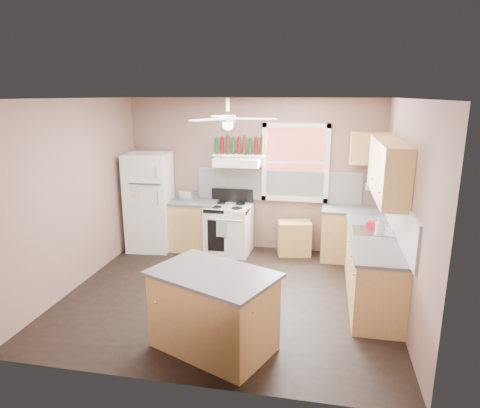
% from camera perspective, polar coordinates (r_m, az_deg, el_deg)
% --- Properties ---
extents(floor, '(4.50, 4.50, 0.00)m').
position_cam_1_polar(floor, '(6.21, -1.47, -11.89)').
color(floor, black).
rests_on(floor, ground).
extents(ceiling, '(4.50, 4.50, 0.00)m').
position_cam_1_polar(ceiling, '(5.56, -1.66, 13.89)').
color(ceiling, white).
rests_on(ceiling, ground).
extents(wall_back, '(4.50, 0.05, 2.70)m').
position_cam_1_polar(wall_back, '(7.68, 1.77, 3.90)').
color(wall_back, '#7B5D52').
rests_on(wall_back, ground).
extents(wall_right, '(0.05, 4.00, 2.70)m').
position_cam_1_polar(wall_right, '(5.70, 21.36, -0.82)').
color(wall_right, '#7B5D52').
rests_on(wall_right, ground).
extents(wall_left, '(0.05, 4.00, 2.70)m').
position_cam_1_polar(wall_left, '(6.61, -21.18, 1.20)').
color(wall_left, '#7B5D52').
rests_on(wall_left, ground).
extents(backsplash_back, '(2.90, 0.03, 0.55)m').
position_cam_1_polar(backsplash_back, '(7.62, 5.05, 2.42)').
color(backsplash_back, white).
rests_on(backsplash_back, wall_back).
extents(backsplash_right, '(0.03, 2.60, 0.55)m').
position_cam_1_polar(backsplash_right, '(6.02, 20.36, -1.67)').
color(backsplash_right, white).
rests_on(backsplash_right, wall_right).
extents(window_view, '(1.00, 0.02, 1.20)m').
position_cam_1_polar(window_view, '(7.51, 7.41, 5.48)').
color(window_view, maroon).
rests_on(window_view, wall_back).
extents(window_frame, '(1.16, 0.07, 1.36)m').
position_cam_1_polar(window_frame, '(7.49, 7.39, 5.45)').
color(window_frame, white).
rests_on(window_frame, wall_back).
extents(refrigerator, '(0.80, 0.78, 1.75)m').
position_cam_1_polar(refrigerator, '(7.86, -11.96, 0.29)').
color(refrigerator, white).
rests_on(refrigerator, floor).
extents(base_cabinet_left, '(0.90, 0.60, 0.86)m').
position_cam_1_polar(base_cabinet_left, '(7.84, -6.36, -2.90)').
color(base_cabinet_left, '#AC8647').
rests_on(base_cabinet_left, floor).
extents(counter_left, '(0.92, 0.62, 0.04)m').
position_cam_1_polar(counter_left, '(7.72, -6.45, 0.29)').
color(counter_left, '#4C4D4F').
rests_on(counter_left, base_cabinet_left).
extents(toaster, '(0.32, 0.26, 0.18)m').
position_cam_1_polar(toaster, '(7.73, -6.91, 1.14)').
color(toaster, silver).
rests_on(toaster, counter_left).
extents(stove, '(0.79, 0.68, 0.86)m').
position_cam_1_polar(stove, '(7.59, -1.50, -3.39)').
color(stove, white).
rests_on(stove, floor).
extents(range_hood, '(0.78, 0.50, 0.14)m').
position_cam_1_polar(range_hood, '(7.41, -0.33, 5.64)').
color(range_hood, white).
rests_on(range_hood, wall_back).
extents(bottle_shelf, '(0.90, 0.26, 0.03)m').
position_cam_1_polar(bottle_shelf, '(7.51, -0.15, 6.53)').
color(bottle_shelf, white).
rests_on(bottle_shelf, range_hood).
extents(cart, '(0.62, 0.47, 0.56)m').
position_cam_1_polar(cart, '(7.60, 7.24, -4.68)').
color(cart, '#AC8647').
rests_on(cart, floor).
extents(base_cabinet_corner, '(1.00, 0.60, 0.86)m').
position_cam_1_polar(base_cabinet_corner, '(7.51, 14.61, -4.06)').
color(base_cabinet_corner, '#AC8647').
rests_on(base_cabinet_corner, floor).
extents(base_cabinet_right, '(0.60, 2.20, 0.86)m').
position_cam_1_polar(base_cabinet_right, '(6.22, 17.15, -8.17)').
color(base_cabinet_right, '#AC8647').
rests_on(base_cabinet_right, floor).
extents(counter_corner, '(1.02, 0.62, 0.04)m').
position_cam_1_polar(counter_corner, '(7.39, 14.83, -0.75)').
color(counter_corner, '#4C4D4F').
rests_on(counter_corner, base_cabinet_corner).
extents(counter_right, '(0.62, 2.22, 0.04)m').
position_cam_1_polar(counter_right, '(6.06, 17.36, -4.23)').
color(counter_right, '#4C4D4F').
rests_on(counter_right, base_cabinet_right).
extents(sink, '(0.55, 0.45, 0.03)m').
position_cam_1_polar(sink, '(6.25, 17.19, -3.52)').
color(sink, silver).
rests_on(sink, counter_right).
extents(faucet, '(0.03, 0.03, 0.14)m').
position_cam_1_polar(faucet, '(6.25, 18.70, -2.93)').
color(faucet, silver).
rests_on(faucet, sink).
extents(upper_cabinet_right, '(0.33, 1.80, 0.76)m').
position_cam_1_polar(upper_cabinet_right, '(6.06, 19.13, 4.41)').
color(upper_cabinet_right, '#AC8647').
rests_on(upper_cabinet_right, wall_right).
extents(upper_cabinet_corner, '(0.60, 0.33, 0.52)m').
position_cam_1_polar(upper_cabinet_corner, '(7.34, 16.85, 7.15)').
color(upper_cabinet_corner, '#AC8647').
rests_on(upper_cabinet_corner, wall_back).
extents(paper_towel, '(0.26, 0.12, 0.12)m').
position_cam_1_polar(paper_towel, '(7.49, 17.39, 2.19)').
color(paper_towel, white).
rests_on(paper_towel, wall_back).
extents(island, '(1.45, 1.21, 0.86)m').
position_cam_1_polar(island, '(4.85, -3.55, -14.22)').
color(island, '#AC8647').
rests_on(island, floor).
extents(island_top, '(1.54, 1.31, 0.04)m').
position_cam_1_polar(island_top, '(4.65, -3.63, -9.34)').
color(island_top, '#4C4D4F').
rests_on(island_top, island).
extents(ceiling_fan_hub, '(0.20, 0.20, 0.08)m').
position_cam_1_polar(ceiling_fan_hub, '(5.57, -1.64, 11.32)').
color(ceiling_fan_hub, white).
rests_on(ceiling_fan_hub, ceiling).
extents(soap_bottle, '(0.11, 0.11, 0.22)m').
position_cam_1_polar(soap_bottle, '(6.13, 17.96, -2.82)').
color(soap_bottle, silver).
rests_on(soap_bottle, counter_right).
extents(red_caddy, '(0.21, 0.18, 0.10)m').
position_cam_1_polar(red_caddy, '(6.34, 17.37, -2.76)').
color(red_caddy, '#A70E1B').
rests_on(red_caddy, counter_right).
extents(wine_bottles, '(0.86, 0.06, 0.31)m').
position_cam_1_polar(wine_bottles, '(7.49, -0.11, 7.74)').
color(wine_bottles, '#143819').
rests_on(wine_bottles, bottle_shelf).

